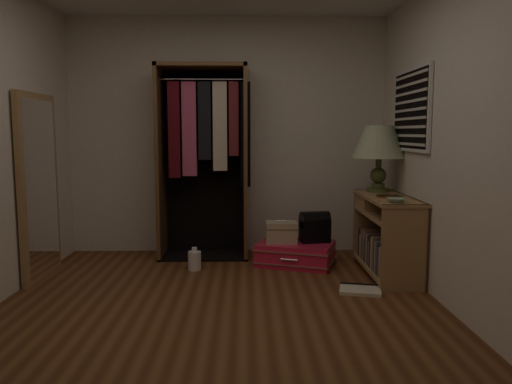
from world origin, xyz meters
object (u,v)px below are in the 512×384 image
at_px(black_bag, 315,226).
at_px(table_lamp, 379,143).
at_px(floor_mirror, 39,187).
at_px(pink_suitcase, 296,253).
at_px(open_wardrobe, 205,145).
at_px(console_bookshelf, 385,233).
at_px(train_case, 281,232).
at_px(white_jug, 195,260).

height_order(black_bag, table_lamp, table_lamp).
distance_m(floor_mirror, black_bag, 2.68).
distance_m(pink_suitcase, table_lamp, 1.39).
distance_m(open_wardrobe, table_lamp, 1.81).
height_order(console_bookshelf, floor_mirror, floor_mirror).
bearing_deg(pink_suitcase, floor_mirror, -152.14).
distance_m(open_wardrobe, train_case, 1.25).
relative_size(console_bookshelf, train_case, 3.50).
bearing_deg(pink_suitcase, train_case, -158.32).
distance_m(console_bookshelf, open_wardrobe, 2.08).
bearing_deg(white_jug, table_lamp, 5.39).
bearing_deg(floor_mirror, open_wardrobe, 27.55).
bearing_deg(open_wardrobe, train_case, -27.14).
xyz_separation_m(table_lamp, white_jug, (-1.84, -0.17, -1.14)).
bearing_deg(black_bag, table_lamp, -12.50).
xyz_separation_m(pink_suitcase, white_jug, (-1.02, -0.18, -0.02)).
xyz_separation_m(floor_mirror, white_jug, (1.40, 0.19, -0.75)).
distance_m(console_bookshelf, pink_suitcase, 0.93).
xyz_separation_m(open_wardrobe, table_lamp, (1.77, -0.40, 0.03)).
bearing_deg(black_bag, console_bookshelf, -39.78).
bearing_deg(table_lamp, console_bookshelf, -90.83).
relative_size(train_case, white_jug, 1.42).
height_order(train_case, black_bag, black_bag).
height_order(train_case, table_lamp, table_lamp).
distance_m(black_bag, table_lamp, 1.05).
bearing_deg(floor_mirror, pink_suitcase, 8.70).
bearing_deg(console_bookshelf, pink_suitcase, 157.84).
distance_m(floor_mirror, white_jug, 1.60).
xyz_separation_m(train_case, black_bag, (0.34, 0.03, 0.05)).
distance_m(pink_suitcase, train_case, 0.27).
xyz_separation_m(floor_mirror, table_lamp, (3.24, 0.37, 0.39)).
xyz_separation_m(console_bookshelf, open_wardrobe, (-1.76, 0.73, 0.82)).
bearing_deg(train_case, open_wardrobe, 153.68).
bearing_deg(open_wardrobe, table_lamp, -12.86).
height_order(pink_suitcase, white_jug, pink_suitcase).
bearing_deg(open_wardrobe, black_bag, -18.24).
height_order(floor_mirror, black_bag, floor_mirror).
bearing_deg(floor_mirror, white_jug, 7.84).
relative_size(open_wardrobe, table_lamp, 2.92).
bearing_deg(white_jug, open_wardrobe, 82.74).
bearing_deg(train_case, black_bag, 6.10).
xyz_separation_m(console_bookshelf, pink_suitcase, (-0.82, 0.33, -0.28)).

